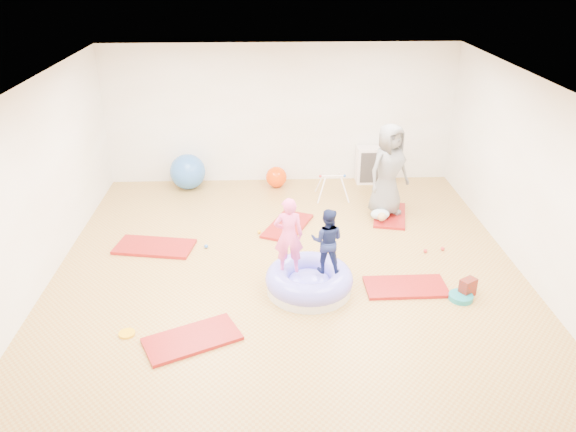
{
  "coord_description": "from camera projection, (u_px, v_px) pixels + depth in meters",
  "views": [
    {
      "loc": [
        -0.3,
        -7.02,
        4.38
      ],
      "look_at": [
        0.0,
        0.3,
        0.9
      ],
      "focal_mm": 35.0,
      "sensor_mm": 36.0,
      "label": 1
    }
  ],
  "objects": [
    {
      "name": "backpack",
      "position": [
        468.0,
        288.0,
        7.81
      ],
      "size": [
        0.27,
        0.24,
        0.27
      ],
      "primitive_type": "cube",
      "rotation": [
        0.0,
        0.0,
        0.56
      ],
      "color": "#971404",
      "rests_on": "ground"
    },
    {
      "name": "gym_mat_right",
      "position": [
        406.0,
        287.0,
        8.02
      ],
      "size": [
        1.16,
        0.59,
        0.05
      ],
      "primitive_type": "cube",
      "rotation": [
        0.0,
        0.0,
        0.01
      ],
      "color": "#A41A18",
      "rests_on": "ground"
    },
    {
      "name": "gym_mat_front_left",
      "position": [
        192.0,
        339.0,
        6.95
      ],
      "size": [
        1.29,
        1.02,
        0.05
      ],
      "primitive_type": "cube",
      "rotation": [
        0.0,
        0.0,
        0.45
      ],
      "color": "#A41A18",
      "rests_on": "ground"
    },
    {
      "name": "exercise_ball_blue",
      "position": [
        188.0,
        172.0,
        11.26
      ],
      "size": [
        0.71,
        0.71,
        0.71
      ],
      "primitive_type": "sphere",
      "color": "blue",
      "rests_on": "ground"
    },
    {
      "name": "infant",
      "position": [
        380.0,
        215.0,
        9.92
      ],
      "size": [
        0.33,
        0.34,
        0.2
      ],
      "color": "silver",
      "rests_on": "gym_mat_rear_right"
    },
    {
      "name": "balance_disc",
      "position": [
        461.0,
        297.0,
        7.76
      ],
      "size": [
        0.33,
        0.33,
        0.07
      ],
      "primitive_type": "cylinder",
      "color": "#167882",
      "rests_on": "ground"
    },
    {
      "name": "infant_play_gym",
      "position": [
        332.0,
        183.0,
        10.81
      ],
      "size": [
        0.63,
        0.59,
        0.48
      ],
      "rotation": [
        0.0,
        0.0,
        0.02
      ],
      "color": "white",
      "rests_on": "ground"
    },
    {
      "name": "exercise_ball_orange",
      "position": [
        276.0,
        177.0,
        11.39
      ],
      "size": [
        0.42,
        0.42,
        0.42
      ],
      "primitive_type": "sphere",
      "color": "#FF4001",
      "rests_on": "ground"
    },
    {
      "name": "gym_mat_center_back",
      "position": [
        287.0,
        226.0,
        9.79
      ],
      "size": [
        0.98,
        1.26,
        0.05
      ],
      "primitive_type": "cube",
      "rotation": [
        0.0,
        0.0,
        1.15
      ],
      "color": "#A41A18",
      "rests_on": "ground"
    },
    {
      "name": "ball_pit_balls",
      "position": [
        327.0,
        253.0,
        8.89
      ],
      "size": [
        3.88,
        1.87,
        0.06
      ],
      "color": "red",
      "rests_on": "ground"
    },
    {
      "name": "yellow_toy",
      "position": [
        127.0,
        334.0,
        7.06
      ],
      "size": [
        0.21,
        0.21,
        0.03
      ],
      "primitive_type": "cylinder",
      "color": "#F8B212",
      "rests_on": "ground"
    },
    {
      "name": "room",
      "position": [
        289.0,
        192.0,
        7.63
      ],
      "size": [
        7.01,
        8.01,
        2.81
      ],
      "color": "#AA7433",
      "rests_on": "ground"
    },
    {
      "name": "cube_shelf",
      "position": [
        375.0,
        165.0,
        11.57
      ],
      "size": [
        0.75,
        0.37,
        0.75
      ],
      "color": "white",
      "rests_on": "ground"
    },
    {
      "name": "gym_mat_mid_left",
      "position": [
        155.0,
        247.0,
        9.1
      ],
      "size": [
        1.33,
        0.83,
        0.05
      ],
      "primitive_type": "cube",
      "rotation": [
        0.0,
        0.0,
        -0.18
      ],
      "color": "#A41A18",
      "rests_on": "ground"
    },
    {
      "name": "gym_mat_rear_right",
      "position": [
        390.0,
        215.0,
        10.19
      ],
      "size": [
        0.78,
        1.19,
        0.05
      ],
      "primitive_type": "cube",
      "rotation": [
        0.0,
        0.0,
        1.34
      ],
      "color": "#A41A18",
      "rests_on": "ground"
    },
    {
      "name": "child_navy",
      "position": [
        327.0,
        238.0,
        7.66
      ],
      "size": [
        0.53,
        0.46,
        0.94
      ],
      "primitive_type": "imported",
      "rotation": [
        0.0,
        0.0,
        2.9
      ],
      "color": "#151E49",
      "rests_on": "inflatable_cushion"
    },
    {
      "name": "inflatable_cushion",
      "position": [
        309.0,
        281.0,
        7.92
      ],
      "size": [
        1.24,
        1.24,
        0.39
      ],
      "rotation": [
        0.0,
        0.0,
        -0.23
      ],
      "color": "silver",
      "rests_on": "ground"
    },
    {
      "name": "child_pink",
      "position": [
        289.0,
        232.0,
        7.62
      ],
      "size": [
        0.41,
        0.27,
        1.11
      ],
      "primitive_type": "imported",
      "rotation": [
        0.0,
        0.0,
        3.15
      ],
      "color": "#FE569F",
      "rests_on": "inflatable_cushion"
    },
    {
      "name": "adult_caregiver",
      "position": [
        389.0,
        170.0,
        9.87
      ],
      "size": [
        0.97,
        0.86,
        1.67
      ],
      "primitive_type": "imported",
      "rotation": [
        0.0,
        0.0,
        0.5
      ],
      "color": "slate",
      "rests_on": "gym_mat_rear_right"
    }
  ]
}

